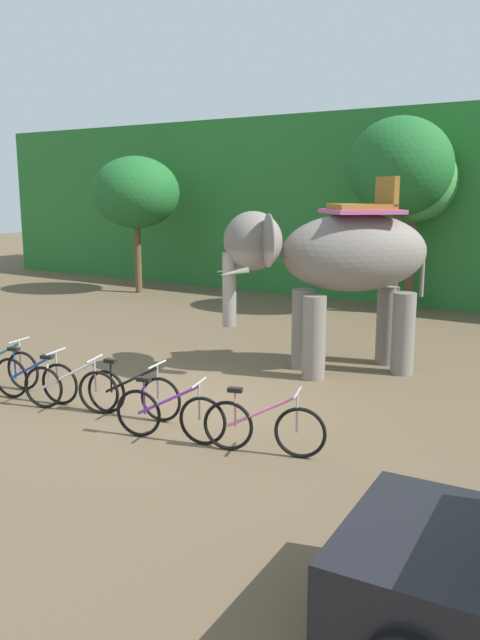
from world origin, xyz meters
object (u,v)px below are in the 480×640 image
at_px(tree_center, 136,193).
at_px(elephant, 338,261).
at_px(bike_purple, 170,415).
at_px(tree_far_left, 414,182).
at_px(bike_blue, 35,379).
at_px(tree_center_left, 400,167).
at_px(bike_white, 70,388).
at_px(bike_teal, 1,366).
at_px(bike_black, 133,393).
at_px(bike_pink, 263,427).

distance_m(tree_center, elephant, 11.54).
bearing_deg(bike_purple, tree_far_left, 92.73).
height_order(bike_blue, bike_purple, same).
bearing_deg(tree_center_left, bike_purple, -86.32).
bearing_deg(elephant, bike_white, -120.37).
xyz_separation_m(bike_teal, bike_black, (3.12, 0.08, 0.00)).
bearing_deg(bike_purple, bike_black, 157.76).
bearing_deg(bike_white, bike_pink, 3.09).
distance_m(tree_center, tree_far_left, 9.23).
distance_m(bike_teal, bike_black, 3.12).
xyz_separation_m(elephant, bike_black, (-1.57, -4.13, -1.82)).
xyz_separation_m(elephant, bike_purple, (-0.46, -4.59, -1.82)).
distance_m(bike_white, bike_black, 1.10).
relative_size(tree_center_left, bike_teal, 3.27).
bearing_deg(elephant, bike_pink, -78.02).
xyz_separation_m(tree_center, elephant, (10.05, -5.53, -1.25)).
bearing_deg(bike_pink, bike_blue, -177.79).
distance_m(tree_far_left, elephant, 7.69).
distance_m(elephant, bike_pink, 4.73).
height_order(bike_black, bike_pink, same).
height_order(elephant, bike_black, elephant).
xyz_separation_m(bike_blue, bike_pink, (4.41, 0.17, 0.00)).
relative_size(tree_far_left, bike_teal, 2.95).
bearing_deg(tree_far_left, bike_black, -92.66).
xyz_separation_m(tree_far_left, bike_white, (-1.58, -11.92, -3.38)).
xyz_separation_m(bike_teal, bike_blue, (1.19, -0.23, 0.00)).
relative_size(tree_center, bike_teal, 2.76).
relative_size(bike_blue, bike_pink, 1.02).
bearing_deg(bike_teal, bike_blue, -11.04).
distance_m(bike_blue, bike_black, 1.95).
bearing_deg(bike_black, bike_teal, -178.53).
distance_m(tree_center, bike_purple, 14.28).
height_order(tree_far_left, bike_black, tree_far_left).
bearing_deg(bike_teal, bike_pink, -0.64).
distance_m(tree_center, tree_center_left, 8.97).
xyz_separation_m(tree_center_left, elephant, (1.18, -6.62, -1.95)).
bearing_deg(bike_purple, bike_blue, 177.31).
xyz_separation_m(tree_center_left, bike_white, (-1.44, -11.08, -3.77)).
relative_size(bike_white, bike_purple, 0.99).
height_order(bike_purple, bike_pink, same).
bearing_deg(tree_center_left, bike_blue, -101.86).
xyz_separation_m(tree_center_left, bike_pink, (2.08, -10.89, -3.77)).
xyz_separation_m(tree_center, bike_purple, (9.60, -10.12, -3.06)).
bearing_deg(bike_blue, tree_center, 123.30).
height_order(bike_white, bike_purple, same).
relative_size(bike_white, bike_black, 0.97).
height_order(bike_teal, bike_blue, same).
xyz_separation_m(tree_center, bike_pink, (10.96, -9.81, -3.06)).
distance_m(bike_blue, bike_pink, 4.41).
height_order(bike_black, bike_purple, same).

